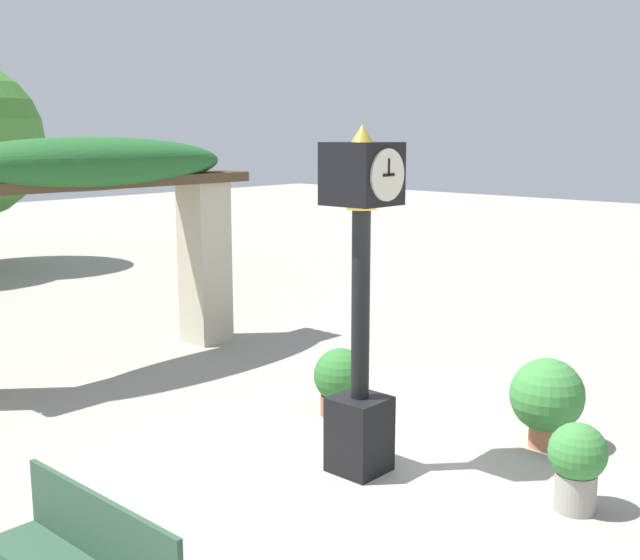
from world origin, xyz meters
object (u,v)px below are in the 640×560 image
object	(u,v)px
potted_plant_near_right	(341,380)
potted_plant_far_left	(547,398)
potted_plant_near_left	(577,462)
pedestal_clock	(361,301)

from	to	relation	value
potted_plant_near_right	potted_plant_far_left	bearing A→B (deg)	-72.20
potted_plant_far_left	potted_plant_near_left	bearing A→B (deg)	-142.96
potted_plant_near_right	pedestal_clock	bearing A→B (deg)	-132.46
potted_plant_far_left	potted_plant_near_right	bearing A→B (deg)	107.80
pedestal_clock	potted_plant_far_left	distance (m)	2.29
potted_plant_near_left	potted_plant_far_left	world-z (taller)	potted_plant_far_left
pedestal_clock	potted_plant_near_left	distance (m)	2.30
potted_plant_near_left	potted_plant_near_right	xyz separation A→B (m)	(0.43, 2.99, -0.03)
potted_plant_near_right	potted_plant_far_left	xyz separation A→B (m)	(0.69, -2.14, 0.12)
pedestal_clock	potted_plant_near_left	bearing A→B (deg)	-72.00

